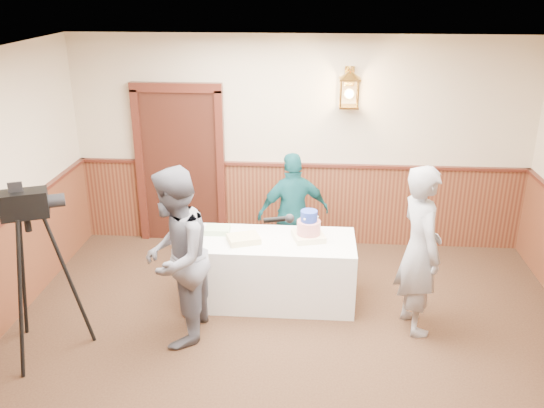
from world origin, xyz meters
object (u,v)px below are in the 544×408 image
at_px(baker, 420,250).
at_px(assistant_p, 293,213).
at_px(sheet_cake_yellow, 244,239).
at_px(display_table, 273,270).
at_px(tiered_cake, 309,228).
at_px(tv_camera_rig, 38,282).
at_px(interviewer, 175,258).
at_px(sheet_cake_green, 218,230).

height_order(baker, assistant_p, baker).
bearing_deg(sheet_cake_yellow, display_table, 14.31).
bearing_deg(tiered_cake, tv_camera_rig, -155.34).
height_order(interviewer, tv_camera_rig, interviewer).
xyz_separation_m(interviewer, assistant_p, (1.09, 1.58, -0.15)).
height_order(sheet_cake_green, assistant_p, assistant_p).
xyz_separation_m(display_table, tv_camera_rig, (-2.16, -1.12, 0.37)).
xyz_separation_m(display_table, sheet_cake_green, (-0.64, 0.14, 0.41)).
bearing_deg(display_table, interviewer, -137.48).
relative_size(sheet_cake_yellow, assistant_p, 0.22).
distance_m(assistant_p, tv_camera_rig, 3.00).
bearing_deg(baker, tiered_cake, 51.96).
bearing_deg(sheet_cake_yellow, assistant_p, 58.65).
height_order(sheet_cake_yellow, sheet_cake_green, sheet_cake_yellow).
xyz_separation_m(tiered_cake, interviewer, (-1.28, -0.87, 0.03)).
bearing_deg(tv_camera_rig, tiered_cake, 1.12).
bearing_deg(interviewer, display_table, 134.64).
distance_m(sheet_cake_green, assistant_p, 1.03).
bearing_deg(tiered_cake, baker, -23.60).
bearing_deg(interviewer, tv_camera_rig, -74.55).
height_order(tiered_cake, tv_camera_rig, tv_camera_rig).
relative_size(interviewer, baker, 1.02).
height_order(sheet_cake_yellow, tv_camera_rig, tv_camera_rig).
relative_size(sheet_cake_green, interviewer, 0.15).
height_order(display_table, sheet_cake_green, sheet_cake_green).
xyz_separation_m(tiered_cake, baker, (1.12, -0.49, 0.01)).
bearing_deg(sheet_cake_green, tv_camera_rig, -140.16).
relative_size(tiered_cake, interviewer, 0.22).
bearing_deg(tv_camera_rig, interviewer, -10.22).
bearing_deg(baker, display_table, 59.20).
height_order(sheet_cake_green, tv_camera_rig, tv_camera_rig).
bearing_deg(assistant_p, baker, 119.76).
height_order(sheet_cake_yellow, baker, baker).
relative_size(display_table, interviewer, 0.99).
bearing_deg(display_table, sheet_cake_green, 167.42).
bearing_deg(sheet_cake_green, interviewer, -104.64).
xyz_separation_m(assistant_p, tv_camera_rig, (-2.35, -1.87, -0.01)).
xyz_separation_m(tiered_cake, tv_camera_rig, (-2.54, -1.17, -0.13)).
bearing_deg(tiered_cake, sheet_cake_green, 174.67).
bearing_deg(baker, sheet_cake_green, 60.32).
relative_size(tiered_cake, sheet_cake_yellow, 1.19).
bearing_deg(sheet_cake_yellow, sheet_cake_green, 145.22).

